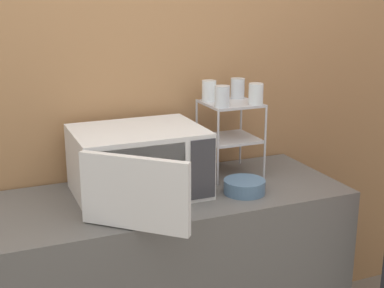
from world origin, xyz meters
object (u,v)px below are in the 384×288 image
(glass_front_right, at_px, (256,94))
(glass_back_left, at_px, (209,91))
(microwave, at_px, (138,163))
(dish_rack, at_px, (230,123))
(glass_front_left, at_px, (222,96))
(bowl, at_px, (244,187))
(glass_back_right, at_px, (238,88))

(glass_front_right, relative_size, glass_back_left, 1.00)
(glass_front_right, bearing_deg, microwave, -178.83)
(dish_rack, relative_size, glass_front_left, 3.66)
(bowl, bearing_deg, glass_back_left, 93.54)
(dish_rack, xyz_separation_m, glass_back_left, (-0.08, 0.07, 0.14))
(glass_front_left, height_order, bowl, glass_front_left)
(microwave, relative_size, glass_front_right, 7.56)
(glass_front_left, xyz_separation_m, bowl, (0.03, -0.17, -0.36))
(glass_front_right, bearing_deg, glass_back_right, 92.70)
(dish_rack, xyz_separation_m, bowl, (-0.06, -0.25, -0.22))
(glass_back_right, distance_m, glass_back_left, 0.15)
(glass_back_left, bearing_deg, glass_back_right, 1.95)
(microwave, relative_size, glass_front_left, 7.56)
(glass_front_left, relative_size, glass_back_left, 1.00)
(glass_front_left, xyz_separation_m, glass_back_left, (0.01, 0.15, 0.00))
(microwave, relative_size, glass_back_right, 7.56)
(dish_rack, relative_size, glass_back_right, 3.66)
(glass_front_right, bearing_deg, glass_back_left, 135.20)
(dish_rack, distance_m, glass_front_left, 0.19)
(glass_back_right, bearing_deg, glass_front_left, -134.73)
(glass_back_right, bearing_deg, glass_front_right, -87.30)
(glass_front_right, height_order, glass_back_left, same)
(microwave, xyz_separation_m, dish_rack, (0.48, 0.10, 0.11))
(glass_back_right, relative_size, bowl, 0.53)
(glass_back_right, height_order, glass_front_right, same)
(microwave, distance_m, glass_back_left, 0.50)
(microwave, height_order, glass_front_right, glass_front_right)
(glass_front_left, height_order, glass_back_left, same)
(dish_rack, relative_size, bowl, 1.94)
(dish_rack, xyz_separation_m, glass_back_right, (0.07, 0.08, 0.14))
(dish_rack, bearing_deg, glass_back_right, 46.40)
(bowl, bearing_deg, glass_front_right, 50.94)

